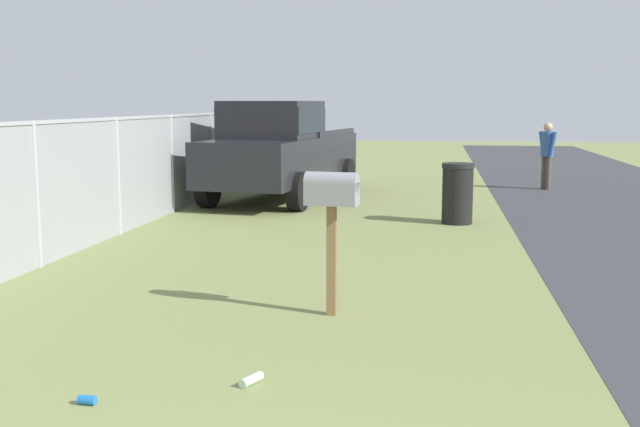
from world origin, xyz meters
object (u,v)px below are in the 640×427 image
object	(u,v)px
mailbox	(332,201)
trash_bin	(458,193)
pickup_truck	(280,148)
pedestrian	(547,151)

from	to	relation	value
mailbox	trash_bin	xyz separation A→B (m)	(5.98, -1.36, -0.60)
pickup_truck	pedestrian	size ratio (longest dim) A/B	3.56
mailbox	trash_bin	world-z (taller)	mailbox
trash_bin	pedestrian	xyz separation A→B (m)	(5.62, -2.23, 0.39)
mailbox	trash_bin	size ratio (longest dim) A/B	1.35
mailbox	trash_bin	bearing A→B (deg)	-4.68
pickup_truck	pedestrian	xyz separation A→B (m)	(2.83, -5.90, -0.19)
pickup_truck	pedestrian	distance (m)	6.55
trash_bin	pickup_truck	bearing A→B (deg)	52.66
pedestrian	pickup_truck	bearing A→B (deg)	-6.13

